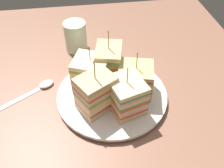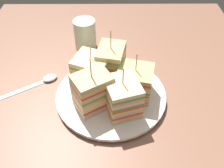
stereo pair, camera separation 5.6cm
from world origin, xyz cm
name	(u,v)px [view 1 (the left image)]	position (x,y,z in cm)	size (l,w,h in cm)	color
ground_plane	(112,100)	(0.00, 0.00, -0.90)	(97.37, 81.64, 1.80)	#8A5D49
plate	(112,95)	(0.00, 0.00, 0.85)	(25.92, 25.92, 1.40)	white
sandwich_wedge_0	(126,95)	(4.76, 2.35, 5.29)	(9.36, 8.69, 11.70)	beige
sandwich_wedge_1	(135,80)	(-0.05, 5.30, 4.99)	(8.61, 9.14, 11.49)	beige
sandwich_wedge_2	(110,64)	(-5.30, 0.30, 5.93)	(8.83, 7.43, 13.79)	#E1B380
sandwich_wedge_3	(91,74)	(-3.01, -4.37, 5.45)	(9.29, 9.73, 11.83)	beige
sandwich_wedge_4	(96,93)	(3.60, -3.89, 5.69)	(9.01, 9.64, 13.25)	beige
chip_pile	(117,90)	(0.29, 1.08, 2.52)	(7.05, 7.18, 2.23)	#DFB763
spoon	(38,88)	(-5.22, -17.61, 0.40)	(10.37, 14.94, 1.00)	silver
drinking_glass	(76,38)	(-20.85, -7.45, 3.68)	(6.32, 6.32, 8.64)	silver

